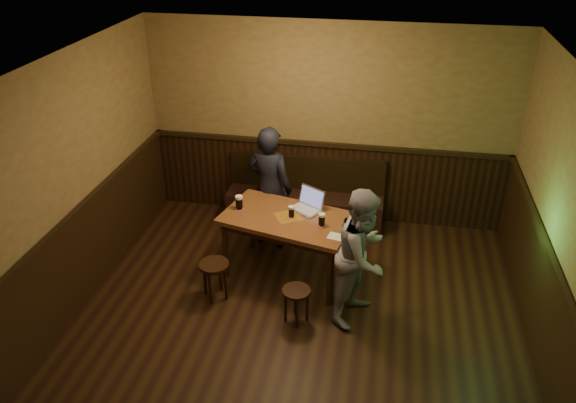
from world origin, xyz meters
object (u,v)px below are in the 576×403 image
Objects in this scene: pint_left at (239,202)px; pint_mid at (291,212)px; pint_right at (322,220)px; stool_right at (296,296)px; bench at (305,202)px; person_suit at (270,188)px; pub_table at (288,225)px; person_grey at (363,256)px; stool_left at (214,270)px; laptop at (308,204)px.

pint_left is 0.66m from pint_mid.
stool_right is at bearing -102.84° from pint_right.
stool_right is 0.93m from pint_right.
bench is 1.31× the size of person_suit.
pint_left is at bearing -173.15° from pub_table.
person_grey is (1.54, -0.68, -0.13)m from pint_left.
bench is 2.07m from stool_left.
pint_left is at bearing -116.40° from bench.
bench is at bearing 131.75° from laptop.
stool_left is (-0.75, -0.61, -0.33)m from pub_table.
pub_table is 0.65m from pint_left.
person_grey is (0.92, -0.60, 0.07)m from pub_table.
pub_table is 3.73× the size of laptop.
pub_table is (0.00, -1.31, 0.40)m from bench.
pub_table is at bearing -99.83° from laptop.
person_grey is (1.29, -1.25, -0.06)m from person_suit.
laptop is 1.11m from person_grey.
laptop is (0.16, 0.23, -0.01)m from pint_mid.
pint_left is (-0.86, 0.93, 0.57)m from stool_right.
bench reaches higher than stool_left.
pint_mid reaches higher than stool_right.
person_suit reaches higher than pint_right.
pint_right is at bearing 77.16° from stool_right.
pint_mid is (0.65, -0.07, -0.02)m from pint_left.
laptop reaches higher than stool_left.
laptop is (0.20, -1.08, 0.57)m from bench.
pint_mid is 0.77m from person_suit.
pub_table is at bearing 162.74° from pint_right.
pint_right is 0.42m from laptop.
laptop is at bearing -79.45° from bench.
stool_right is (0.25, -2.17, 0.03)m from bench.
pint_mid is at bearing 78.52° from person_grey.
person_suit reaches higher than person_grey.
person_grey is at bearing 20.40° from stool_right.
pint_right reaches higher than pint_mid.
pint_left is (-0.62, 0.07, 0.20)m from pub_table.
pint_left reaches higher than stool_left.
pint_left is at bearing -137.87° from laptop.
pint_mid is at bearing -88.32° from bench.
laptop reaches higher than pint_right.
stool_left is 1.11× the size of stool_right.
stool_right is 2.35× the size of pint_left.
person_grey is (0.92, -1.92, 0.47)m from bench.
stool_left is 3.24× the size of pint_mid.
pint_left is 0.40× the size of laptop.
pint_right is 1.10m from person_suit.
pint_right is at bearing -73.95° from bench.
bench is 1.61m from pint_right.
pint_right is (0.38, -0.13, 0.01)m from pint_mid.
pint_right is 0.10× the size of person_grey.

